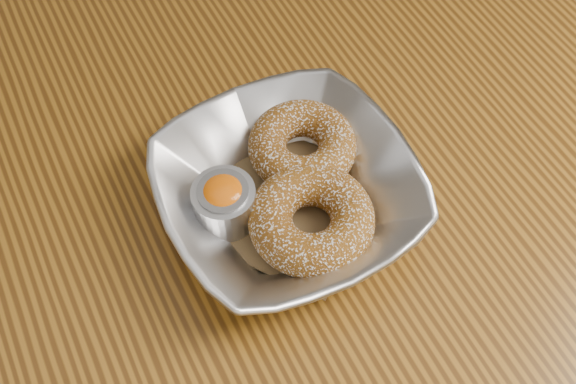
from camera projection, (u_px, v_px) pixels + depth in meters
name	position (u px, v px, depth m)	size (l,w,h in m)	color
ground_plane	(289.00, 376.00, 1.31)	(4.00, 4.00, 0.00)	#565659
table	(290.00, 203.00, 0.76)	(1.20, 0.80, 0.75)	brown
serving_bowl	(288.00, 193.00, 0.61)	(0.23, 0.23, 0.06)	#BABDC2
parchment	(288.00, 204.00, 0.63)	(0.14, 0.14, 0.00)	brown
donut_back	(302.00, 146.00, 0.64)	(0.10, 0.10, 0.04)	brown
donut_front	(311.00, 219.00, 0.60)	(0.11, 0.11, 0.04)	brown
ramekin	(224.00, 202.00, 0.60)	(0.06, 0.06, 0.05)	#BABDC2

